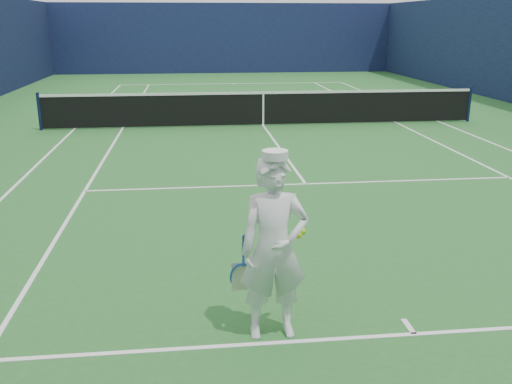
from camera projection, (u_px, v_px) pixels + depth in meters
ground at (263, 126)px, 16.98m from camera, size 80.00×80.00×0.00m
court_markings at (263, 125)px, 16.97m from camera, size 11.03×23.83×0.01m
windscreen_fence at (263, 57)px, 16.40m from camera, size 20.12×36.12×4.00m
tennis_net at (263, 107)px, 16.82m from camera, size 12.88×0.09×1.07m
tennis_player at (274, 249)px, 5.43m from camera, size 0.77×0.47×1.87m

